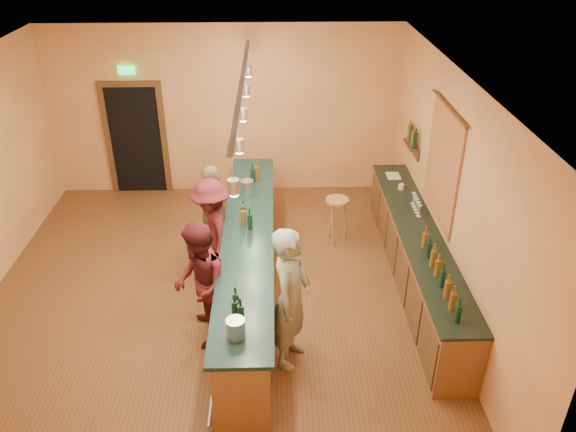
{
  "coord_description": "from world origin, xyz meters",
  "views": [
    {
      "loc": [
        0.91,
        -6.61,
        5.02
      ],
      "look_at": [
        1.1,
        0.2,
        1.2
      ],
      "focal_mm": 35.0,
      "sensor_mm": 36.0,
      "label": 1
    }
  ],
  "objects_px": {
    "bar_stool": "(337,207)",
    "customer_b": "(214,217)",
    "tasting_bar": "(249,260)",
    "back_counter": "(416,257)",
    "customer_c": "(212,231)",
    "bartender": "(291,298)",
    "customer_a": "(200,285)"
  },
  "relations": [
    {
      "from": "bar_stool",
      "to": "customer_b",
      "type": "bearing_deg",
      "value": -161.01
    },
    {
      "from": "tasting_bar",
      "to": "bar_stool",
      "type": "bearing_deg",
      "value": 46.39
    },
    {
      "from": "tasting_bar",
      "to": "customer_b",
      "type": "height_order",
      "value": "customer_b"
    },
    {
      "from": "back_counter",
      "to": "bar_stool",
      "type": "height_order",
      "value": "back_counter"
    },
    {
      "from": "customer_b",
      "to": "customer_c",
      "type": "height_order",
      "value": "customer_b"
    },
    {
      "from": "tasting_bar",
      "to": "back_counter",
      "type": "bearing_deg",
      "value": 4.26
    },
    {
      "from": "bartender",
      "to": "customer_b",
      "type": "height_order",
      "value": "bartender"
    },
    {
      "from": "back_counter",
      "to": "bar_stool",
      "type": "distance_m",
      "value": 1.66
    },
    {
      "from": "back_counter",
      "to": "customer_b",
      "type": "height_order",
      "value": "customer_b"
    },
    {
      "from": "bar_stool",
      "to": "customer_c",
      "type": "bearing_deg",
      "value": -152.94
    },
    {
      "from": "customer_a",
      "to": "tasting_bar",
      "type": "bearing_deg",
      "value": 138.01
    },
    {
      "from": "customer_c",
      "to": "customer_a",
      "type": "bearing_deg",
      "value": -17.88
    },
    {
      "from": "bar_stool",
      "to": "tasting_bar",
      "type": "bearing_deg",
      "value": -133.61
    },
    {
      "from": "customer_c",
      "to": "bar_stool",
      "type": "xyz_separation_m",
      "value": [
        1.95,
        0.99,
        -0.17
      ]
    },
    {
      "from": "customer_b",
      "to": "customer_c",
      "type": "xyz_separation_m",
      "value": [
        0.0,
        -0.32,
        -0.04
      ]
    },
    {
      "from": "bar_stool",
      "to": "back_counter",
      "type": "bearing_deg",
      "value": -51.22
    },
    {
      "from": "bartender",
      "to": "customer_b",
      "type": "bearing_deg",
      "value": 47.93
    },
    {
      "from": "back_counter",
      "to": "customer_a",
      "type": "relative_size",
      "value": 2.69
    },
    {
      "from": "customer_b",
      "to": "customer_c",
      "type": "bearing_deg",
      "value": -18.56
    },
    {
      "from": "bartender",
      "to": "customer_b",
      "type": "distance_m",
      "value": 2.38
    },
    {
      "from": "bartender",
      "to": "customer_c",
      "type": "xyz_separation_m",
      "value": [
        -1.1,
        1.79,
        -0.12
      ]
    },
    {
      "from": "customer_c",
      "to": "back_counter",
      "type": "bearing_deg",
      "value": 67.43
    },
    {
      "from": "bartender",
      "to": "customer_a",
      "type": "relative_size",
      "value": 1.1
    },
    {
      "from": "tasting_bar",
      "to": "bartender",
      "type": "relative_size",
      "value": 2.73
    },
    {
      "from": "tasting_bar",
      "to": "customer_a",
      "type": "xyz_separation_m",
      "value": [
        -0.57,
        -0.9,
        0.24
      ]
    },
    {
      "from": "tasting_bar",
      "to": "customer_a",
      "type": "distance_m",
      "value": 1.09
    },
    {
      "from": "back_counter",
      "to": "customer_a",
      "type": "distance_m",
      "value": 3.21
    },
    {
      "from": "back_counter",
      "to": "customer_c",
      "type": "xyz_separation_m",
      "value": [
        -2.98,
        0.29,
        0.33
      ]
    },
    {
      "from": "customer_c",
      "to": "tasting_bar",
      "type": "bearing_deg",
      "value": 32.22
    },
    {
      "from": "customer_b",
      "to": "bar_stool",
      "type": "relative_size",
      "value": 2.17
    },
    {
      "from": "back_counter",
      "to": "bar_stool",
      "type": "xyz_separation_m",
      "value": [
        -1.03,
        1.29,
        0.16
      ]
    },
    {
      "from": "customer_a",
      "to": "customer_b",
      "type": "xyz_separation_m",
      "value": [
        0.02,
        1.7,
        0.01
      ]
    }
  ]
}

